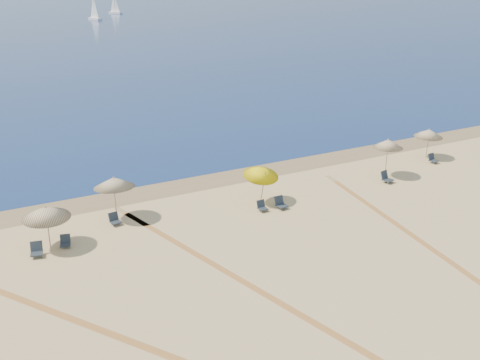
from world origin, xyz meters
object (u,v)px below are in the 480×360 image
object	(u,v)px
chair_2	(65,242)
chair_1	(37,250)
umbrella_4	(388,144)
sailboat_2	(94,11)
chair_6	(386,177)
umbrella_1	(46,212)
umbrella_3	(261,172)
chair_5	(281,203)
umbrella_5	(429,133)
sailboat_1	(115,6)
chair_3	(115,219)
umbrella_2	(114,182)
chair_7	(433,159)
chair_4	(262,206)

from	to	relation	value
chair_2	chair_1	bearing A→B (deg)	-150.38
umbrella_4	sailboat_2	distance (m)	133.59
chair_6	umbrella_1	bearing A→B (deg)	163.90
umbrella_3	chair_5	distance (m)	2.13
chair_5	umbrella_4	bearing A→B (deg)	1.94
umbrella_5	sailboat_1	size ratio (longest dim) A/B	0.31
umbrella_3	chair_2	world-z (taller)	umbrella_3
umbrella_5	chair_2	bearing A→B (deg)	-176.21
umbrella_1	sailboat_1	distance (m)	160.31
chair_1	chair_3	bearing A→B (deg)	34.10
umbrella_4	chair_3	world-z (taller)	umbrella_4
umbrella_2	chair_3	size ratio (longest dim) A/B	3.59
chair_5	chair_6	xyz separation A→B (m)	(8.24, 0.33, 0.02)
umbrella_4	chair_7	xyz separation A→B (m)	(4.90, 0.55, -1.98)
chair_4	chair_7	bearing A→B (deg)	5.31
umbrella_4	chair_3	size ratio (longest dim) A/B	3.79
umbrella_4	chair_1	xyz separation A→B (m)	(-22.27, -0.51, -1.97)
sailboat_2	umbrella_3	bearing A→B (deg)	-115.25
umbrella_3	sailboat_2	bearing A→B (deg)	79.43
umbrella_2	sailboat_2	world-z (taller)	sailboat_2
umbrella_4	chair_3	xyz separation A→B (m)	(-17.96, 1.20, -1.99)
umbrella_2	chair_6	world-z (taller)	umbrella_2
chair_4	chair_7	size ratio (longest dim) A/B	0.88
umbrella_2	chair_1	distance (m)	5.51
chair_4	chair_5	distance (m)	1.14
umbrella_1	umbrella_5	xyz separation A→B (m)	(26.82, 1.46, 0.00)
chair_7	chair_5	bearing A→B (deg)	-177.00
chair_2	chair_5	xyz separation A→B (m)	(11.92, -1.00, 0.04)
chair_1	chair_3	distance (m)	4.63
umbrella_2	chair_4	size ratio (longest dim) A/B	4.17
chair_2	chair_7	distance (m)	25.76
chair_2	sailboat_1	xyz separation A→B (m)	(47.77, 153.08, 1.91)
umbrella_4	sailboat_2	size ratio (longest dim) A/B	0.34
umbrella_1	sailboat_2	xyz separation A→B (m)	(36.77, 132.62, 0.46)
umbrella_4	chair_5	size ratio (longest dim) A/B	3.60
chair_2	chair_6	world-z (taller)	chair_6
umbrella_3	sailboat_1	world-z (taller)	sailboat_1
umbrella_1	chair_5	size ratio (longest dim) A/B	3.23
umbrella_5	chair_7	size ratio (longest dim) A/B	3.28
chair_3	sailboat_2	xyz separation A→B (m)	(33.19, 131.52, 2.06)
umbrella_2	chair_3	distance (m)	2.00
chair_6	chair_7	world-z (taller)	chair_6
chair_3	sailboat_2	size ratio (longest dim) A/B	0.09
umbrella_2	umbrella_3	distance (m)	8.32
umbrella_5	chair_5	xyz separation A→B (m)	(-14.22, -2.74, -1.57)
sailboat_2	chair_6	bearing A→B (deg)	-111.48
sailboat_1	sailboat_2	bearing A→B (deg)	-149.39
umbrella_4	sailboat_2	world-z (taller)	sailboat_2
umbrella_3	chair_4	bearing A→B (deg)	-117.49
umbrella_1	umbrella_3	world-z (taller)	umbrella_3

